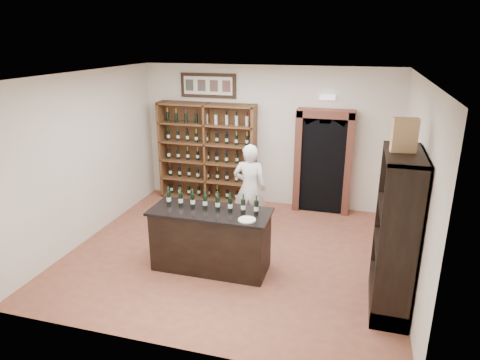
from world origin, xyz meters
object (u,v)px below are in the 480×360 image
at_px(side_cabinet, 395,257).
at_px(counter_bottle_0, 169,198).
at_px(wine_shelf, 208,152).
at_px(tasting_counter, 211,240).
at_px(wine_crate, 405,135).
at_px(shopkeeper, 250,188).

bearing_deg(side_cabinet, counter_bottle_0, 173.97).
distance_m(wine_shelf, side_cabinet, 5.02).
bearing_deg(counter_bottle_0, side_cabinet, -6.03).
bearing_deg(counter_bottle_0, tasting_counter, -5.09).
bearing_deg(tasting_counter, counter_bottle_0, 174.91).
xyz_separation_m(tasting_counter, side_cabinet, (2.72, -0.30, 0.26)).
relative_size(wine_shelf, wine_crate, 5.18).
height_order(counter_bottle_0, shopkeeper, shopkeeper).
height_order(tasting_counter, counter_bottle_0, counter_bottle_0).
distance_m(tasting_counter, counter_bottle_0, 0.95).
distance_m(counter_bottle_0, wine_crate, 3.63).
bearing_deg(side_cabinet, wine_crate, 166.44).
xyz_separation_m(wine_shelf, side_cabinet, (3.82, -3.23, -0.35)).
relative_size(counter_bottle_0, wine_crate, 0.71).
bearing_deg(counter_bottle_0, wine_shelf, 97.54).
bearing_deg(wine_shelf, wine_crate, -40.60).
relative_size(tasting_counter, counter_bottle_0, 6.27).
xyz_separation_m(wine_shelf, shopkeeper, (1.33, -1.37, -0.25)).
height_order(tasting_counter, side_cabinet, side_cabinet).
height_order(wine_shelf, side_cabinet, same).
bearing_deg(shopkeeper, tasting_counter, 78.23).
bearing_deg(tasting_counter, wine_crate, -6.08).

